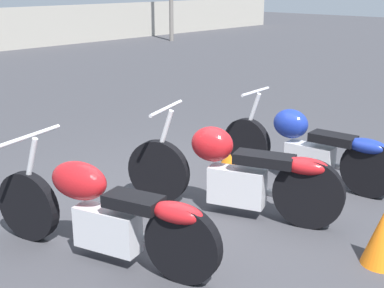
% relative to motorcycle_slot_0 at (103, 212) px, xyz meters
% --- Properties ---
extents(ground_plane, '(60.00, 60.00, 0.00)m').
position_rel_motorcycle_slot_0_xyz_m(ground_plane, '(1.37, 0.17, -0.43)').
color(ground_plane, '#38383D').
extents(motorcycle_slot_0, '(0.87, 2.15, 1.00)m').
position_rel_motorcycle_slot_0_xyz_m(motorcycle_slot_0, '(0.00, 0.00, 0.00)').
color(motorcycle_slot_0, black).
rests_on(motorcycle_slot_0, ground_plane).
extents(motorcycle_slot_1, '(0.98, 2.14, 1.04)m').
position_rel_motorcycle_slot_0_xyz_m(motorcycle_slot_1, '(1.44, -0.23, 0.02)').
color(motorcycle_slot_1, black).
rests_on(motorcycle_slot_1, ground_plane).
extents(motorcycle_slot_2, '(0.59, 2.17, 0.99)m').
position_rel_motorcycle_slot_0_xyz_m(motorcycle_slot_2, '(2.73, -0.30, -0.01)').
color(motorcycle_slot_2, black).
rests_on(motorcycle_slot_2, ground_plane).
extents(traffic_cone_near, '(0.34, 0.34, 0.52)m').
position_rel_motorcycle_slot_0_xyz_m(traffic_cone_near, '(1.49, -1.75, -0.17)').
color(traffic_cone_near, orange).
rests_on(traffic_cone_near, ground_plane).
extents(traffic_cone_far, '(0.27, 0.27, 0.38)m').
position_rel_motorcycle_slot_0_xyz_m(traffic_cone_far, '(2.67, 0.76, -0.24)').
color(traffic_cone_far, orange).
rests_on(traffic_cone_far, ground_plane).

